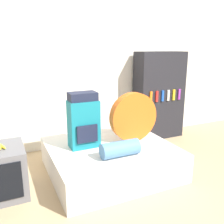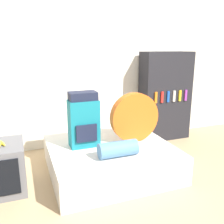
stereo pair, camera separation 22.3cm
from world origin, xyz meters
The scene contains 8 objects.
ground_plane centered at (0.00, 0.00, 0.00)m, with size 16.00×16.00×0.00m, color tan.
wall_back centered at (0.00, 1.84, 1.30)m, with size 8.00×0.05×2.60m.
bed centered at (0.21, 0.73, 0.18)m, with size 1.55×1.41×0.36m.
backpack centered at (-0.10, 0.85, 0.70)m, with size 0.37×0.26×0.71m.
tent_bag centered at (0.58, 0.78, 0.69)m, with size 0.66×0.12×0.66m.
sleeping_roll centered at (0.18, 0.38, 0.45)m, with size 0.47×0.19×0.19m.
banana_bunch centered at (-1.09, 0.73, 0.57)m, with size 0.13×0.18×0.03m.
bookshelf centered at (1.55, 1.57, 0.76)m, with size 0.88×0.37×1.53m.
Camera 2 is at (-0.84, -2.12, 1.61)m, focal length 40.00 mm.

